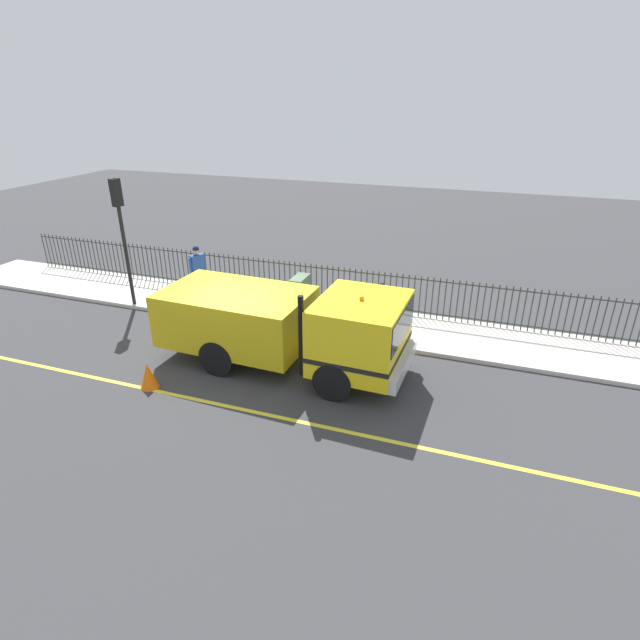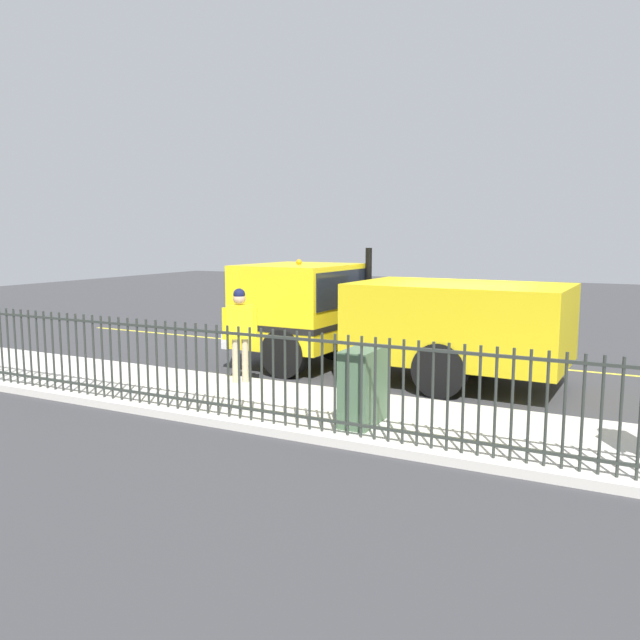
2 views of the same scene
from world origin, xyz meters
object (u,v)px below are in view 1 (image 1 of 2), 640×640
at_px(pedestrian_distant, 197,265).
at_px(worker_standing, 381,305).
at_px(traffic_light_near, 120,218).
at_px(utility_cabinet, 300,292).
at_px(traffic_cone, 148,376).
at_px(work_truck, 295,324).

bearing_deg(pedestrian_distant, worker_standing, 103.27).
distance_m(worker_standing, traffic_light_near, 8.65).
relative_size(traffic_light_near, utility_cabinet, 3.83).
relative_size(pedestrian_distant, traffic_light_near, 0.43).
bearing_deg(traffic_cone, worker_standing, -47.86).
distance_m(worker_standing, pedestrian_distant, 6.89).
bearing_deg(traffic_light_near, worker_standing, 98.66).
xyz_separation_m(work_truck, traffic_light_near, (1.94, 6.68, 1.80)).
bearing_deg(pedestrian_distant, utility_cabinet, 114.76).
bearing_deg(utility_cabinet, pedestrian_distant, 91.05).
height_order(pedestrian_distant, traffic_light_near, traffic_light_near).
distance_m(worker_standing, utility_cabinet, 3.31).
relative_size(worker_standing, traffic_light_near, 0.41).
bearing_deg(pedestrian_distant, work_truck, 79.32).
bearing_deg(traffic_light_near, pedestrian_distant, 138.88).
distance_m(pedestrian_distant, traffic_cone, 5.99).
bearing_deg(traffic_cone, utility_cabinet, -17.66).
relative_size(work_truck, traffic_cone, 10.24).
distance_m(work_truck, pedestrian_distant, 6.08).
xyz_separation_m(pedestrian_distant, utility_cabinet, (0.07, -3.78, -0.54)).
distance_m(work_truck, worker_standing, 2.81).
height_order(work_truck, traffic_light_near, traffic_light_near).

